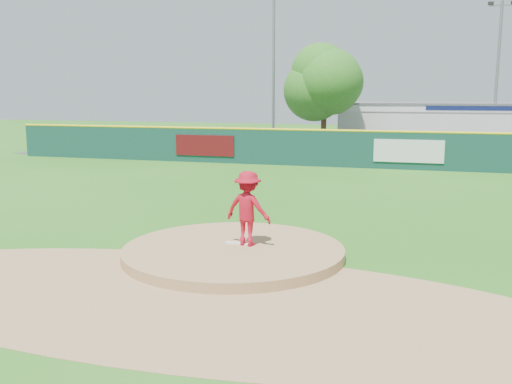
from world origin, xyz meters
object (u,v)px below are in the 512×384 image
(deciduous_tree, at_px, (324,85))
(light_pole_left, at_px, (274,64))
(playground_slide, at_px, (122,140))
(light_pole_right, at_px, (498,70))
(pool_building_grp, at_px, (446,125))
(van, at_px, (369,142))
(pitcher, at_px, (248,208))

(deciduous_tree, xyz_separation_m, light_pole_left, (-4.00, 2.00, 1.50))
(playground_slide, height_order, light_pole_right, light_pole_right)
(playground_slide, distance_m, light_pole_right, 26.47)
(pool_building_grp, relative_size, deciduous_tree, 2.07)
(light_pole_left, distance_m, light_pole_right, 15.14)
(light_pole_left, height_order, light_pole_right, light_pole_left)
(van, xyz_separation_m, playground_slide, (-17.45, -2.00, -0.07))
(light_pole_left, bearing_deg, deciduous_tree, -26.57)
(van, height_order, light_pole_left, light_pole_left)
(pitcher, relative_size, light_pole_left, 0.17)
(playground_slide, relative_size, light_pole_left, 0.22)
(pitcher, xyz_separation_m, van, (0.64, 25.62, -0.43))
(pool_building_grp, bearing_deg, light_pole_left, -157.40)
(pool_building_grp, relative_size, light_pole_right, 1.52)
(deciduous_tree, bearing_deg, pool_building_grp, 41.16)
(light_pole_left, relative_size, light_pole_right, 1.10)
(pool_building_grp, relative_size, playground_slide, 6.25)
(van, height_order, pool_building_grp, pool_building_grp)
(deciduous_tree, height_order, light_pole_right, light_pole_right)
(pitcher, xyz_separation_m, playground_slide, (-16.81, 23.62, -0.51))
(playground_slide, xyz_separation_m, light_pole_left, (10.52, 3.09, 5.37))
(van, relative_size, playground_slide, 2.17)
(pitcher, xyz_separation_m, light_pole_right, (8.71, 28.71, 4.36))
(pitcher, bearing_deg, deciduous_tree, -72.67)
(pitcher, xyz_separation_m, deciduous_tree, (-2.29, 24.71, 3.37))
(van, relative_size, light_pole_left, 0.48)
(pool_building_grp, relative_size, light_pole_left, 1.38)
(pitcher, distance_m, light_pole_left, 27.87)
(pitcher, relative_size, pool_building_grp, 0.12)
(deciduous_tree, bearing_deg, pitcher, -84.71)
(van, distance_m, light_pole_left, 8.79)
(van, distance_m, light_pole_right, 9.88)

